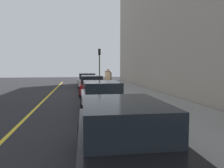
% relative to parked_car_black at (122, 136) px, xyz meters
% --- Properties ---
extents(ground_plane, '(56.00, 56.00, 0.00)m').
position_rel_parked_car_black_xyz_m(ground_plane, '(12.42, -0.05, -0.76)').
color(ground_plane, black).
extents(sidewalk, '(28.00, 4.60, 0.15)m').
position_rel_parked_car_black_xyz_m(sidewalk, '(12.42, -3.35, -0.68)').
color(sidewalk, gray).
rests_on(sidewalk, ground).
extents(building_facade, '(32.00, 0.80, 15.00)m').
position_rel_parked_car_black_xyz_m(building_facade, '(12.42, -6.10, 6.74)').
color(building_facade, '#9E9384').
rests_on(building_facade, ground).
extents(lane_stripe_centre, '(28.00, 0.14, 0.01)m').
position_rel_parked_car_black_xyz_m(lane_stripe_centre, '(12.42, 3.15, -0.75)').
color(lane_stripe_centre, gold).
rests_on(lane_stripe_centre, ground).
extents(snow_bank_curb, '(5.75, 0.56, 0.22)m').
position_rel_parked_car_black_xyz_m(snow_bank_curb, '(15.47, -0.75, -0.65)').
color(snow_bank_curb, white).
rests_on(snow_bank_curb, ground).
extents(parked_car_black, '(4.35, 1.97, 1.51)m').
position_rel_parked_car_black_xyz_m(parked_car_black, '(0.00, 0.00, 0.00)').
color(parked_car_black, black).
rests_on(parked_car_black, ground).
extents(parked_car_white, '(4.34, 1.93, 1.51)m').
position_rel_parked_car_black_xyz_m(parked_car_white, '(5.56, -0.17, 0.00)').
color(parked_car_white, black).
rests_on(parked_car_white, ground).
extents(parked_car_red, '(4.37, 1.99, 1.51)m').
position_rel_parked_car_black_xyz_m(parked_car_red, '(12.11, -0.13, 0.00)').
color(parked_car_red, black).
rests_on(parked_car_red, ground).
extents(parked_car_silver, '(4.35, 1.92, 1.51)m').
position_rel_parked_car_black_xyz_m(parked_car_silver, '(18.01, 0.01, 0.00)').
color(parked_car_silver, black).
rests_on(parked_car_silver, ground).
extents(pedestrian_brown_coat, '(0.54, 0.58, 1.81)m').
position_rel_parked_car_black_xyz_m(pedestrian_brown_coat, '(17.80, -2.20, 0.36)').
color(pedestrian_brown_coat, black).
rests_on(pedestrian_brown_coat, sidewalk).
extents(pedestrian_tan_coat, '(0.54, 0.58, 1.82)m').
position_rel_parked_car_black_xyz_m(pedestrian_tan_coat, '(13.45, -1.64, 0.37)').
color(pedestrian_tan_coat, black).
rests_on(pedestrian_tan_coat, sidewalk).
extents(traffic_light_pole, '(0.35, 0.26, 4.08)m').
position_rel_parked_car_black_xyz_m(traffic_light_pole, '(19.73, -1.53, 2.17)').
color(traffic_light_pole, '#2D2D19').
rests_on(traffic_light_pole, sidewalk).
extents(rolling_suitcase, '(0.34, 0.22, 0.87)m').
position_rel_parked_car_black_xyz_m(rolling_suitcase, '(13.87, -1.77, -0.35)').
color(rolling_suitcase, '#471E19').
rests_on(rolling_suitcase, sidewalk).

